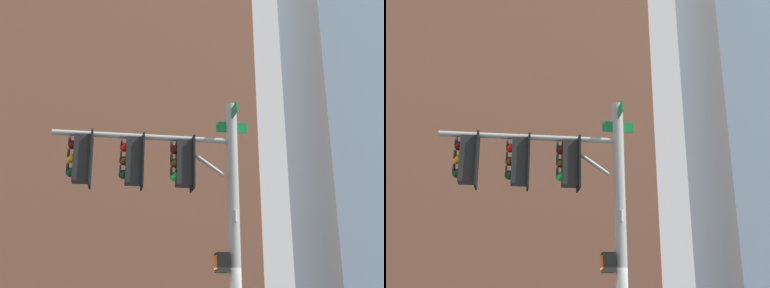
# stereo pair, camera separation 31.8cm
# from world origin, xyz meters

# --- Properties ---
(signal_pole_assembly) EXTENTS (4.20, 1.31, 6.12)m
(signal_pole_assembly) POSITION_xyz_m (1.71, -0.07, 4.04)
(signal_pole_assembly) COLOR gray
(signal_pole_assembly) RESTS_ON ground_plane
(building_brick_nearside) EXTENTS (25.08, 21.46, 59.75)m
(building_brick_nearside) POSITION_xyz_m (8.73, -37.15, 29.88)
(building_brick_nearside) COLOR brown
(building_brick_nearside) RESTS_ON ground_plane
(building_glass_tower) EXTENTS (24.17, 23.10, 81.02)m
(building_glass_tower) POSITION_xyz_m (-25.28, -50.20, 40.51)
(building_glass_tower) COLOR #7A99B2
(building_glass_tower) RESTS_ON ground_plane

